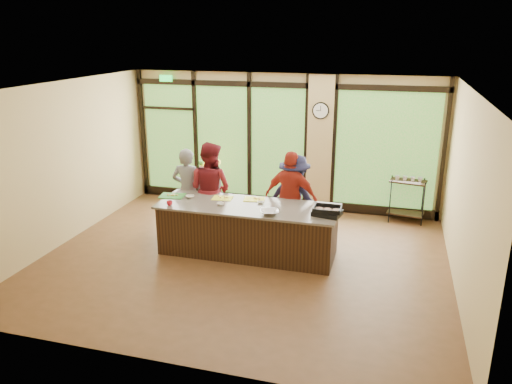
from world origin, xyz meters
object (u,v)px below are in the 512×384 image
Objects in this scene: bar_cart at (407,194)px; flower_stand at (210,193)px; cook_left at (188,191)px; cook_right at (294,198)px; island_base at (248,230)px; roasting_pan at (327,213)px.

flower_stand is at bearing -165.33° from bar_cart.
cook_left is at bearing -147.60° from bar_cart.
cook_right is at bearing -132.92° from bar_cart.
cook_right reaches higher than island_base.
cook_right is 2.54m from flower_stand.
cook_left reaches higher than island_base.
cook_right is 3.69× the size of roasting_pan.
cook_right reaches higher than roasting_pan.
cook_left is 2.39× the size of flower_stand.
flower_stand is 4.28m from bar_cart.
island_base is 2.58m from flower_stand.
flower_stand is 0.72× the size of bar_cart.
roasting_pan is 3.72m from flower_stand.
bar_cart reaches higher than flower_stand.
cook_left is 1.72× the size of bar_cart.
island_base is 4.35× the size of flower_stand.
cook_right reaches higher than bar_cart.
cook_right is 2.36× the size of flower_stand.
roasting_pan is 0.46× the size of bar_cart.
island_base is 1.52m from roasting_pan.
cook_right is at bearing 52.40° from island_base.
bar_cart is at bearing 21.47° from flower_stand.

